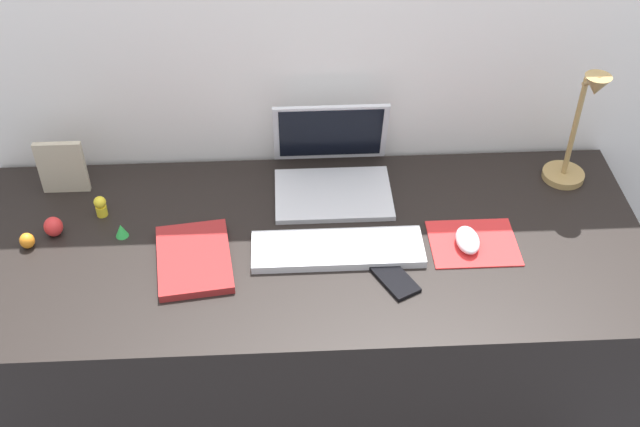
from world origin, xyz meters
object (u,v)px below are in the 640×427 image
object	(u,v)px
desk_lamp	(578,132)
toy_figurine_green	(121,230)
keyboard	(338,249)
toy_figurine_yellow	(101,206)
toy_figurine_orange	(27,241)
cell_phone	(394,278)
mouse	(468,240)
notebook_pad	(194,259)
laptop	(332,167)
toy_figurine_red	(53,227)
picture_frame	(62,167)

from	to	relation	value
desk_lamp	toy_figurine_green	world-z (taller)	desk_lamp
keyboard	toy_figurine_yellow	xyz separation A→B (m)	(-0.58, 0.17, 0.02)
toy_figurine_orange	cell_phone	bearing A→B (deg)	-10.28
mouse	notebook_pad	xyz separation A→B (m)	(-0.65, -0.02, -0.01)
desk_lamp	notebook_pad	world-z (taller)	desk_lamp
desk_lamp	toy_figurine_green	size ratio (longest dim) A/B	9.94
desk_lamp	toy_figurine_orange	xyz separation A→B (m)	(-1.36, -0.18, -0.15)
laptop	toy_figurine_yellow	size ratio (longest dim) A/B	5.32
notebook_pad	toy_figurine_red	xyz separation A→B (m)	(-0.35, 0.12, 0.02)
keyboard	toy_figurine_orange	distance (m)	0.74
laptop	cell_phone	bearing A→B (deg)	-71.89
notebook_pad	toy_figurine_red	bearing A→B (deg)	154.23
notebook_pad	laptop	bearing A→B (deg)	32.40
mouse	desk_lamp	xyz separation A→B (m)	(0.31, 0.23, 0.14)
desk_lamp	notebook_pad	distance (m)	1.00
cell_phone	notebook_pad	size ratio (longest dim) A/B	0.53
toy_figurine_red	toy_figurine_green	distance (m)	0.17
toy_figurine_orange	toy_figurine_yellow	xyz separation A→B (m)	(0.16, 0.11, 0.01)
keyboard	cell_phone	size ratio (longest dim) A/B	3.20
toy_figurine_orange	toy_figurine_yellow	distance (m)	0.19
laptop	toy_figurine_red	world-z (taller)	laptop
cell_phone	notebook_pad	world-z (taller)	notebook_pad
toy_figurine_red	toy_figurine_yellow	xyz separation A→B (m)	(0.10, 0.07, 0.00)
desk_lamp	picture_frame	distance (m)	1.31
laptop	desk_lamp	world-z (taller)	desk_lamp
desk_lamp	toy_figurine_yellow	distance (m)	1.21
keyboard	toy_figurine_green	size ratio (longest dim) A/B	11.64
notebook_pad	toy_figurine_orange	size ratio (longest dim) A/B	6.04
cell_phone	desk_lamp	bearing A→B (deg)	6.27
keyboard	toy_figurine_red	bearing A→B (deg)	171.80
cell_phone	toy_figurine_red	size ratio (longest dim) A/B	2.52
toy_figurine_green	toy_figurine_orange	bearing A→B (deg)	-172.64
desk_lamp	toy_figurine_orange	world-z (taller)	desk_lamp
desk_lamp	toy_figurine_green	xyz separation A→B (m)	(-1.14, -0.15, -0.15)
toy_figurine_green	toy_figurine_yellow	world-z (taller)	toy_figurine_yellow
desk_lamp	notebook_pad	bearing A→B (deg)	-165.42
toy_figurine_green	toy_figurine_yellow	bearing A→B (deg)	126.26
toy_figurine_green	mouse	bearing A→B (deg)	-5.57
toy_figurine_green	toy_figurine_red	bearing A→B (deg)	175.33
laptop	mouse	distance (m)	0.41
laptop	toy_figurine_green	xyz separation A→B (m)	(-0.53, -0.18, -0.04)
toy_figurine_red	cell_phone	bearing A→B (deg)	-13.78
keyboard	toy_figurine_green	distance (m)	0.53
picture_frame	keyboard	bearing A→B (deg)	-21.59
mouse	desk_lamp	bearing A→B (deg)	36.72
toy_figurine_yellow	picture_frame	bearing A→B (deg)	135.47
laptop	toy_figurine_red	size ratio (longest dim) A/B	5.91
keyboard	toy_figurine_red	world-z (taller)	toy_figurine_red
laptop	mouse	world-z (taller)	laptop
cell_phone	picture_frame	size ratio (longest dim) A/B	0.85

